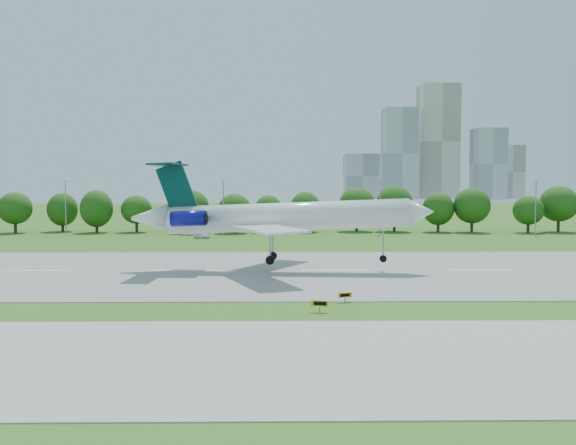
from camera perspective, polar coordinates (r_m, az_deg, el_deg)
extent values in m
plane|color=#345F19|center=(62.46, 6.25, -7.48)|extent=(600.00, 600.00, 0.00)
cube|color=gray|center=(86.99, 4.22, -4.29)|extent=(400.00, 45.00, 0.08)
cube|color=#ADADA8|center=(45.11, 9.11, -11.81)|extent=(400.00, 23.00, 0.08)
cylinder|color=#382314|center=(161.88, -19.69, -0.19)|extent=(0.70, 0.70, 3.60)
sphere|color=#194310|center=(161.66, -19.73, 1.37)|extent=(8.40, 8.40, 8.40)
cylinder|color=#382314|center=(153.66, -5.44, -0.19)|extent=(0.70, 0.70, 3.60)
sphere|color=#194310|center=(153.43, -5.45, 1.45)|extent=(8.40, 8.40, 8.40)
cylinder|color=#382314|center=(155.63, 9.41, -0.17)|extent=(0.70, 0.70, 3.60)
sphere|color=#194310|center=(155.40, 9.43, 1.45)|extent=(8.40, 8.40, 8.40)
cylinder|color=#382314|center=(167.41, 23.01, -0.15)|extent=(0.70, 0.70, 3.60)
sphere|color=#194310|center=(167.20, 23.05, 1.36)|extent=(8.40, 8.40, 8.40)
cylinder|color=gray|center=(150.60, -19.16, 1.15)|extent=(0.24, 0.24, 12.00)
cube|color=gray|center=(150.48, -19.21, 3.47)|extent=(0.90, 0.25, 0.18)
cylinder|color=gray|center=(143.48, -5.77, 1.22)|extent=(0.24, 0.24, 12.00)
cube|color=gray|center=(143.36, -5.78, 3.66)|extent=(0.90, 0.25, 0.18)
cylinder|color=gray|center=(144.72, 8.18, 1.22)|extent=(0.24, 0.24, 12.00)
cube|color=gray|center=(144.60, 8.20, 3.64)|extent=(0.90, 0.25, 0.18)
cylinder|color=gray|center=(154.11, 21.14, 1.16)|extent=(0.24, 0.24, 12.00)
cube|color=gray|center=(154.00, 21.20, 3.43)|extent=(0.90, 0.25, 0.18)
cube|color=#B2B2B7|center=(448.89, 9.85, 6.01)|extent=(22.00, 22.00, 62.00)
cube|color=beige|center=(470.35, 13.14, 6.96)|extent=(26.00, 26.00, 80.00)
cube|color=#B2B2B7|center=(458.71, 17.37, 4.98)|extent=(20.00, 20.00, 48.00)
cube|color=beige|center=(489.72, 19.01, 4.26)|extent=(18.00, 18.00, 38.00)
cube|color=#B2B2B7|center=(469.63, 6.50, 4.11)|extent=(24.00, 24.00, 32.00)
cylinder|color=white|center=(85.95, -0.07, 0.54)|extent=(32.41, 5.90, 4.91)
cone|color=white|center=(86.79, 11.73, 0.92)|extent=(3.80, 3.98, 3.87)
cone|color=white|center=(88.94, -12.14, 0.40)|extent=(5.51, 4.09, 3.93)
cube|color=white|center=(78.70, -1.76, -0.58)|extent=(10.02, 14.91, 0.46)
cube|color=white|center=(93.61, -0.99, 0.09)|extent=(11.41, 14.77, 0.46)
cube|color=#053637|center=(87.93, -9.88, 3.09)|extent=(5.65, 0.91, 7.28)
cube|color=#053637|center=(88.20, -10.58, 5.08)|extent=(4.11, 10.38, 0.36)
cylinder|color=navy|center=(84.88, -8.86, 0.35)|extent=(4.69, 2.34, 2.20)
cylinder|color=navy|center=(90.33, -8.13, 0.56)|extent=(4.69, 2.34, 2.20)
cylinder|color=gray|center=(86.50, 8.47, -1.97)|extent=(0.21, 0.21, 3.75)
cylinder|color=black|center=(86.70, 8.45, -3.21)|extent=(0.98, 0.39, 0.96)
cylinder|color=gray|center=(84.04, -1.61, -2.10)|extent=(0.26, 0.26, 3.75)
cylinder|color=black|center=(84.25, -1.61, -3.37)|extent=(1.21, 0.56, 1.18)
cylinder|color=gray|center=(88.72, -1.36, -1.79)|extent=(0.26, 0.26, 3.75)
cylinder|color=black|center=(88.91, -1.36, -3.00)|extent=(1.21, 0.56, 1.18)
cube|color=gray|center=(64.59, 5.10, -6.82)|extent=(0.11, 0.11, 0.62)
cube|color=#DDA20B|center=(64.51, 5.10, -6.44)|extent=(1.39, 0.62, 0.49)
cube|color=black|center=(64.42, 5.14, -6.45)|extent=(1.01, 0.37, 0.31)
cube|color=gray|center=(59.65, 2.83, -7.65)|extent=(0.12, 0.12, 0.69)
cube|color=#DDA20B|center=(59.56, 2.84, -7.19)|extent=(1.59, 0.50, 0.54)
cube|color=black|center=(59.45, 2.82, -7.21)|extent=(1.17, 0.26, 0.35)
imported|color=silver|center=(145.44, -8.77, -0.93)|extent=(3.42, 1.76, 1.07)
imported|color=silver|center=(137.27, -7.70, -1.16)|extent=(3.88, 2.50, 1.23)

